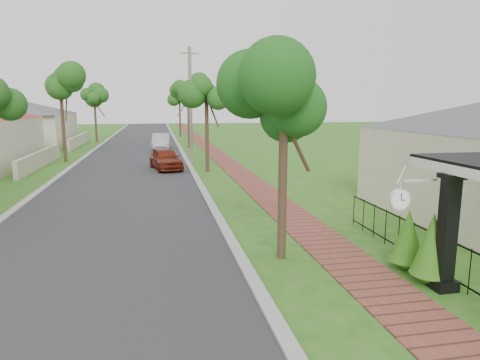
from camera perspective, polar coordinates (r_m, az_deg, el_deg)
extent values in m
plane|color=#276016|center=(9.56, -1.95, -14.06)|extent=(160.00, 160.00, 0.00)
cube|color=#28282B|center=(28.93, -14.19, 2.02)|extent=(7.00, 120.00, 0.02)
cube|color=#9E9E99|center=(28.95, -6.96, 2.27)|extent=(0.30, 120.00, 0.10)
cube|color=#9E9E99|center=(29.37, -21.32, 1.75)|extent=(0.30, 120.00, 0.10)
cube|color=brown|center=(29.25, -1.87, 2.41)|extent=(1.50, 120.00, 0.03)
cube|color=black|center=(10.00, 25.90, -6.33)|extent=(0.30, 0.30, 2.52)
cube|color=black|center=(10.36, 25.40, -12.40)|extent=(0.48, 0.48, 0.24)
cube|color=black|center=(9.75, 26.44, 0.46)|extent=(0.42, 0.42, 0.10)
cube|color=black|center=(11.06, 24.14, -6.36)|extent=(0.03, 8.00, 0.03)
cube|color=black|center=(11.30, 23.84, -10.26)|extent=(0.03, 8.00, 0.03)
cylinder|color=black|center=(10.19, 28.30, -10.72)|extent=(0.02, 0.02, 1.00)
cylinder|color=black|center=(10.68, 26.03, -9.60)|extent=(0.02, 0.02, 1.00)
cylinder|color=black|center=(11.18, 23.97, -8.57)|extent=(0.02, 0.02, 1.00)
cylinder|color=black|center=(11.71, 22.10, -7.62)|extent=(0.02, 0.02, 1.00)
cylinder|color=black|center=(12.24, 20.40, -6.74)|extent=(0.02, 0.02, 1.00)
cylinder|color=black|center=(12.79, 18.85, -5.93)|extent=(0.02, 0.02, 1.00)
cylinder|color=black|center=(13.35, 17.43, -5.19)|extent=(0.02, 0.02, 1.00)
cylinder|color=black|center=(13.92, 16.13, -4.50)|extent=(0.02, 0.02, 1.00)
cylinder|color=black|center=(14.49, 14.94, -3.87)|extent=(0.02, 0.02, 1.00)
cylinder|color=#382619|center=(24.84, -4.43, 6.30)|extent=(0.22, 0.22, 4.55)
sphere|color=#235215|center=(24.80, -4.51, 11.85)|extent=(1.70, 1.70, 1.70)
cylinder|color=#382619|center=(38.75, -6.86, 7.87)|extent=(0.22, 0.22, 4.90)
sphere|color=#235215|center=(38.74, -6.95, 11.70)|extent=(1.70, 1.70, 1.70)
cylinder|color=#382619|center=(52.73, -8.00, 8.04)|extent=(0.22, 0.22, 4.20)
sphere|color=#235215|center=(52.70, -8.06, 10.45)|extent=(1.70, 1.70, 1.70)
cylinder|color=#382619|center=(31.26, -22.51, 6.66)|extent=(0.22, 0.22, 4.90)
sphere|color=#235215|center=(31.25, -22.84, 11.40)|extent=(1.70, 1.70, 1.70)
cylinder|color=#382619|center=(47.05, -18.70, 7.59)|extent=(0.22, 0.22, 4.55)
sphere|color=#235215|center=(47.03, -18.87, 10.51)|extent=(1.70, 1.70, 1.70)
sphere|color=#216C15|center=(10.46, 24.02, -10.76)|extent=(0.68, 0.68, 0.68)
cone|color=#216C15|center=(10.26, 24.28, -7.44)|extent=(0.77, 0.77, 1.27)
sphere|color=#216C15|center=(11.17, 21.33, -9.43)|extent=(0.67, 0.67, 0.67)
cone|color=#216C15|center=(11.00, 21.52, -6.64)|extent=(0.76, 0.76, 1.13)
cube|color=#BFB299|center=(29.72, -25.08, 2.56)|extent=(0.25, 10.00, 1.00)
cube|color=beige|center=(44.81, -28.90, 5.77)|extent=(11.00, 10.00, 3.00)
pyramid|color=#4C4C51|center=(44.75, -29.15, 8.70)|extent=(15.56, 15.56, 1.60)
cube|color=#BFB299|center=(43.36, -20.69, 4.95)|extent=(0.25, 10.00, 1.00)
imported|color=maroon|center=(26.19, -9.88, 2.78)|extent=(2.21, 3.98, 1.28)
imported|color=#B8B8BA|center=(38.20, -10.50, 5.07)|extent=(1.60, 4.14, 1.34)
cylinder|color=#382619|center=(10.76, 5.69, -0.70)|extent=(0.22, 0.22, 3.81)
sphere|color=#1F5C1A|center=(10.57, 5.89, 10.09)|extent=(1.90, 1.90, 1.90)
cylinder|color=gray|center=(28.71, -6.62, 9.75)|extent=(0.24, 0.24, 7.54)
cube|color=gray|center=(28.89, -6.76, 16.45)|extent=(1.20, 0.08, 0.08)
cube|color=white|center=(9.83, 22.92, -0.04)|extent=(0.78, 0.05, 0.05)
cylinder|color=white|center=(9.62, 20.58, -1.17)|extent=(0.02, 0.02, 0.33)
cylinder|color=white|center=(9.66, 20.50, -2.46)|extent=(0.47, 0.10, 0.47)
cylinder|color=white|center=(9.62, 20.67, -2.53)|extent=(0.40, 0.01, 0.40)
cylinder|color=white|center=(9.71, 20.33, -2.39)|extent=(0.40, 0.01, 0.40)
cube|color=black|center=(9.59, 20.73, -2.12)|extent=(0.01, 0.01, 0.16)
cube|color=black|center=(9.63, 20.93, -2.52)|extent=(0.10, 0.01, 0.02)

